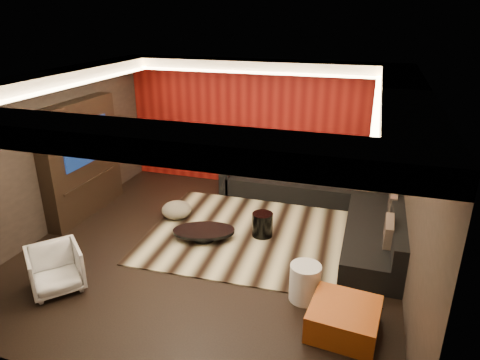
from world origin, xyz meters
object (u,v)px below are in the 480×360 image
(coffee_table, at_px, (204,234))
(orange_ottoman, at_px, (344,319))
(white_side_table, at_px, (305,282))
(sectional_sofa, at_px, (330,203))
(drum_stool, at_px, (262,225))
(armchair, at_px, (55,269))

(coffee_table, relative_size, orange_ottoman, 1.30)
(white_side_table, height_order, orange_ottoman, white_side_table)
(white_side_table, distance_m, sectional_sofa, 2.74)
(coffee_table, relative_size, drum_stool, 2.52)
(coffee_table, xyz_separation_m, drum_stool, (0.94, 0.42, 0.12))
(sectional_sofa, bearing_deg, orange_ottoman, -80.73)
(orange_ottoman, xyz_separation_m, sectional_sofa, (-0.53, 3.23, 0.08))
(coffee_table, height_order, drum_stool, drum_stool)
(white_side_table, xyz_separation_m, sectional_sofa, (0.04, 2.74, -0.00))
(drum_stool, bearing_deg, white_side_table, -56.87)
(coffee_table, bearing_deg, white_side_table, -29.79)
(white_side_table, height_order, armchair, armchair)
(white_side_table, relative_size, armchair, 0.75)
(orange_ottoman, relative_size, sectional_sofa, 0.23)
(orange_ottoman, bearing_deg, sectional_sofa, 99.27)
(armchair, bearing_deg, orange_ottoman, -43.61)
(white_side_table, bearing_deg, drum_stool, 123.13)
(coffee_table, distance_m, armchair, 2.44)
(coffee_table, xyz_separation_m, sectional_sofa, (1.98, 1.63, 0.15))
(white_side_table, bearing_deg, orange_ottoman, -40.95)
(orange_ottoman, bearing_deg, drum_stool, 127.76)
(drum_stool, relative_size, orange_ottoman, 0.52)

